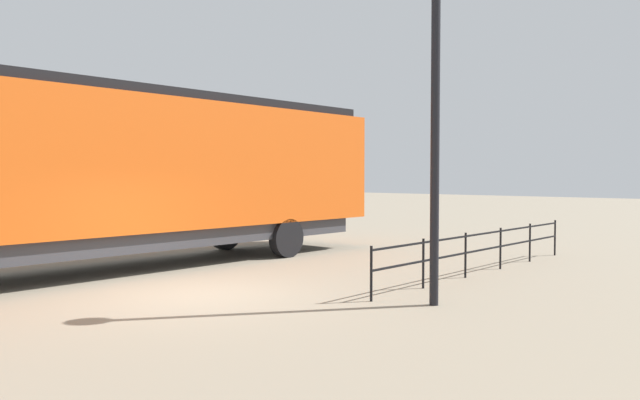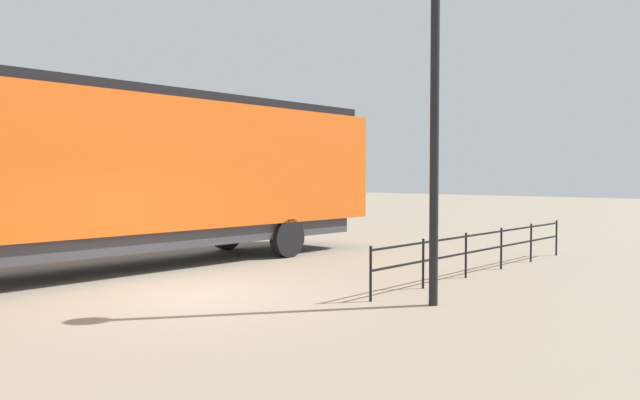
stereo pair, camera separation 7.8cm
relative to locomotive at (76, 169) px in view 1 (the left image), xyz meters
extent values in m
plane|color=gray|center=(4.00, 0.43, -2.47)|extent=(120.00, 120.00, 0.00)
cube|color=#D15114|center=(0.00, -0.56, 0.12)|extent=(3.03, 18.89, 3.19)
cube|color=black|center=(0.00, 7.66, -0.35)|extent=(2.91, 2.45, 2.23)
cube|color=black|center=(0.00, -0.56, 1.84)|extent=(2.73, 18.14, 0.24)
cube|color=#38383D|center=(0.00, -0.56, -1.69)|extent=(2.73, 17.38, 0.45)
cylinder|color=black|center=(-1.37, 5.48, -1.92)|extent=(0.30, 1.10, 1.10)
cylinder|color=black|center=(1.37, 5.48, -1.92)|extent=(0.30, 1.10, 1.10)
cylinder|color=black|center=(7.90, 2.71, 0.34)|extent=(0.16, 0.16, 5.62)
cube|color=black|center=(6.87, 6.61, -1.52)|extent=(0.04, 8.80, 0.04)
cube|color=black|center=(6.87, 6.61, -1.90)|extent=(0.04, 8.80, 0.04)
cylinder|color=black|center=(6.87, 2.22, -1.95)|extent=(0.05, 0.05, 1.03)
cylinder|color=black|center=(6.87, 3.98, -1.95)|extent=(0.05, 0.05, 1.03)
cylinder|color=black|center=(6.87, 5.73, -1.95)|extent=(0.05, 0.05, 1.03)
cylinder|color=black|center=(6.87, 7.49, -1.95)|extent=(0.05, 0.05, 1.03)
cylinder|color=black|center=(6.87, 9.25, -1.95)|extent=(0.05, 0.05, 1.03)
cylinder|color=black|center=(6.87, 11.01, -1.95)|extent=(0.05, 0.05, 1.03)
camera|label=1|loc=(13.66, -6.72, -0.15)|focal=34.34mm
camera|label=2|loc=(13.72, -6.66, -0.15)|focal=34.34mm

